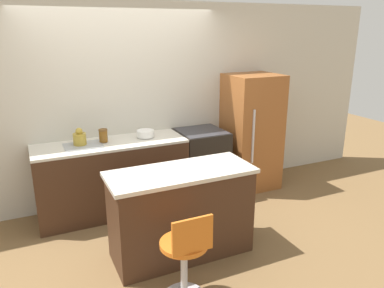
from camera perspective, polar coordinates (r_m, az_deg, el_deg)
The scene contains 10 objects.
ground_plane at distance 4.79m, azimuth -7.47°, elevation -11.08°, with size 14.00×14.00×0.00m, color brown.
wall_back at distance 4.97m, azimuth -10.43°, elevation 5.80°, with size 8.00×0.06×2.60m.
back_counter at distance 4.83m, azimuth -12.02°, elevation -5.02°, with size 1.84×0.63×0.93m.
kitchen_island at distance 3.87m, azimuth -1.65°, elevation -10.43°, with size 1.46×0.60×0.93m.
oven_range at distance 5.21m, azimuth 1.40°, elevation -2.93°, with size 0.63×0.64×0.93m.
refrigerator at distance 5.48m, azimuth 9.03°, elevation 1.82°, with size 0.71×0.68×1.65m.
stool_chair at distance 3.28m, azimuth -1.01°, elevation -17.10°, with size 0.41×0.41×0.86m.
kettle at distance 4.63m, azimuth -16.75°, elevation 0.90°, with size 0.15×0.15×0.21m.
mixing_bowl at distance 4.81m, azimuth -7.11°, elevation 1.60°, with size 0.22×0.22×0.08m.
canister_jar at distance 4.67m, azimuth -13.37°, elevation 1.27°, with size 0.11×0.11×0.16m.
Camera 1 is at (-1.20, -4.05, 2.27)m, focal length 35.00 mm.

